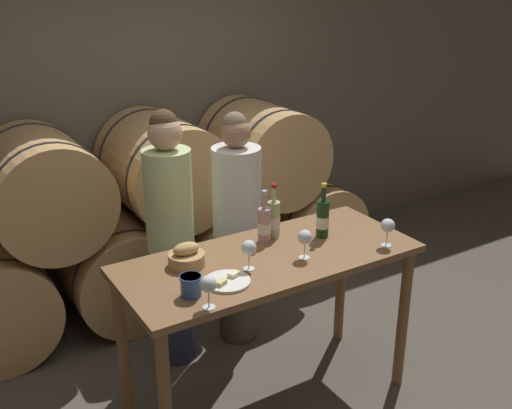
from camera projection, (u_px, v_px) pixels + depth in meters
ground_plane at (268, 399)px, 3.58m from camera, size 10.00×10.00×0.00m
stone_wall_back at (130, 81)px, 4.56m from camera, size 10.00×0.12×3.20m
barrel_stack at (166, 218)px, 4.46m from camera, size 3.30×0.86×1.44m
tasting_table at (269, 278)px, 3.28m from camera, size 1.64×0.70×0.95m
person_left at (171, 237)px, 3.66m from camera, size 0.29×0.29×1.66m
person_right at (237, 229)px, 3.90m from camera, size 0.31×0.31×1.59m
wine_bottle_red at (323, 218)px, 3.42m from camera, size 0.07×0.07×0.32m
wine_bottle_white at (274, 219)px, 3.42m from camera, size 0.07×0.07×0.32m
wine_bottle_rose at (264, 225)px, 3.36m from camera, size 0.07×0.07×0.31m
blue_crock at (191, 285)px, 2.81m from camera, size 0.11×0.11×0.10m
bread_basket at (187, 257)px, 3.10m from camera, size 0.19×0.19×0.13m
cheese_plate at (227, 281)px, 2.95m from camera, size 0.23×0.23×0.04m
wine_glass_far_left at (208, 285)px, 2.69m from camera, size 0.08×0.08×0.16m
wine_glass_left at (249, 248)px, 3.04m from camera, size 0.08×0.08×0.16m
wine_glass_center at (305, 238)px, 3.16m from camera, size 0.08×0.08×0.16m
wine_glass_right at (388, 226)px, 3.30m from camera, size 0.08×0.08×0.16m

